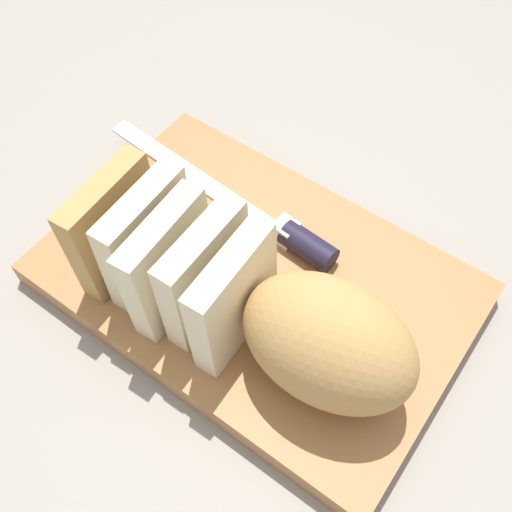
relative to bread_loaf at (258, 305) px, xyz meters
name	(u,v)px	position (x,y,z in m)	size (l,w,h in m)	color
ground_plane	(256,290)	(0.03, -0.05, -0.08)	(3.00, 3.00, 0.00)	gray
cutting_board	(256,283)	(0.03, -0.05, -0.06)	(0.36, 0.24, 0.03)	#9E6B3D
bread_loaf	(258,305)	(0.00, 0.00, 0.00)	(0.28, 0.11, 0.10)	tan
bread_knife	(276,226)	(0.05, -0.10, -0.04)	(0.27, 0.05, 0.02)	silver
crumb_near_knife	(308,328)	(-0.03, -0.03, -0.05)	(0.00, 0.00, 0.00)	tan
crumb_near_loaf	(205,256)	(0.08, -0.04, -0.05)	(0.01, 0.01, 0.01)	tan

